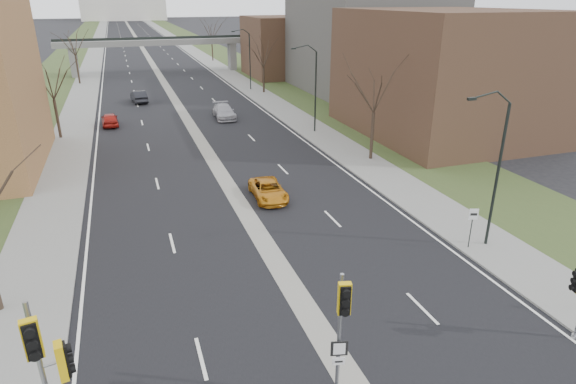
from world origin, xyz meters
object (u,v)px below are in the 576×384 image
car_left_far (139,97)px  car_right_near (268,190)px  signal_pole_median (342,320)px  car_left_near (110,119)px  car_right_mid (224,112)px  speed_limit_sign (472,221)px  signal_pole_left (47,360)px

car_left_far → car_right_near: bearing=94.0°
signal_pole_median → car_left_near: (-7.44, 43.57, -2.80)m
car_right_mid → car_left_far: bearing=127.3°
signal_pole_median → speed_limit_sign: bearing=48.0°
signal_pole_median → signal_pole_left: bearing=-171.8°
signal_pole_median → car_left_far: signal_pole_median is taller
car_left_near → car_right_near: car_left_near is taller
signal_pole_left → car_left_far: signal_pole_left is taller
car_left_near → car_right_mid: (12.51, -0.56, 0.07)m
signal_pole_left → speed_limit_sign: size_ratio=2.35×
car_left_near → speed_limit_sign: bearing=115.3°
car_left_far → car_right_mid: size_ratio=0.88×
signal_pole_median → car_left_far: bearing=107.9°
car_left_near → car_right_near: 27.31m
car_left_far → car_right_mid: (8.85, -12.61, -0.00)m
car_right_near → signal_pole_left: bearing=-121.6°
speed_limit_sign → car_left_far: bearing=127.4°
signal_pole_median → car_left_near: signal_pole_median is taller
car_right_near → car_left_far: bearing=102.5°
signal_pole_median → car_right_mid: 43.39m
signal_pole_median → car_left_far: 55.81m
speed_limit_sign → car_right_mid: (-6.40, 35.28, -0.96)m
signal_pole_median → speed_limit_sign: size_ratio=2.14×
speed_limit_sign → car_left_near: (-18.91, 35.84, -1.03)m
signal_pole_median → car_right_near: (3.01, 18.34, -2.88)m
signal_pole_left → car_right_mid: bearing=62.5°
car_right_mid → car_right_near: bearing=-92.6°
signal_pole_median → car_right_near: bearing=94.7°
signal_pole_left → car_left_far: bearing=75.4°
speed_limit_sign → car_left_far: speed_limit_sign is taller
speed_limit_sign → signal_pole_median: bearing=-126.4°
car_left_far → car_right_near: car_left_far is taller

